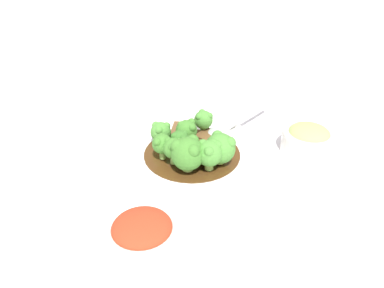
{
  "coord_description": "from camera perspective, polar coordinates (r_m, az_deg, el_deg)",
  "views": [
    {
      "loc": [
        -0.2,
        -0.49,
        0.37
      ],
      "look_at": [
        0.0,
        0.0,
        0.03
      ],
      "focal_mm": 35.0,
      "sensor_mm": 36.0,
      "label": 1
    }
  ],
  "objects": [
    {
      "name": "broccoli_floret_1",
      "position": [
        0.58,
        -0.66,
        -1.37
      ],
      "size": [
        0.05,
        0.05,
        0.06
      ],
      "color": "#7FA84C",
      "rests_on": "main_plate"
    },
    {
      "name": "beef_strip_2",
      "position": [
        0.63,
        1.23,
        -1.14
      ],
      "size": [
        0.06,
        0.06,
        0.01
      ],
      "color": "brown",
      "rests_on": "main_plate"
    },
    {
      "name": "side_bowl_kimchi",
      "position": [
        0.48,
        -7.53,
        -13.63
      ],
      "size": [
        0.1,
        0.1,
        0.05
      ],
      "color": "white",
      "rests_on": "ground_plane"
    },
    {
      "name": "broccoli_floret_2",
      "position": [
        0.61,
        -4.47,
        -0.08
      ],
      "size": [
        0.03,
        0.03,
        0.04
      ],
      "color": "#7FA84C",
      "rests_on": "main_plate"
    },
    {
      "name": "broccoli_floret_8",
      "position": [
        0.67,
        1.76,
        3.73
      ],
      "size": [
        0.03,
        0.03,
        0.05
      ],
      "color": "#8EB756",
      "rests_on": "main_plate"
    },
    {
      "name": "broccoli_floret_4",
      "position": [
        0.61,
        -1.78,
        0.55
      ],
      "size": [
        0.03,
        0.03,
        0.04
      ],
      "color": "#8EB756",
      "rests_on": "main_plate"
    },
    {
      "name": "main_plate",
      "position": [
        0.64,
        0.0,
        -1.8
      ],
      "size": [
        0.27,
        0.27,
        0.02
      ],
      "color": "white",
      "rests_on": "ground_plane"
    },
    {
      "name": "beef_strip_1",
      "position": [
        0.68,
        -1.63,
        1.95
      ],
      "size": [
        0.05,
        0.06,
        0.02
      ],
      "color": "brown",
      "rests_on": "main_plate"
    },
    {
      "name": "broccoli_floret_6",
      "position": [
        0.6,
        -2.85,
        -0.62
      ],
      "size": [
        0.03,
        0.03,
        0.05
      ],
      "color": "#7FA84C",
      "rests_on": "main_plate"
    },
    {
      "name": "sauce_dish",
      "position": [
        0.75,
        -12.13,
        2.5
      ],
      "size": [
        0.06,
        0.06,
        0.01
      ],
      "color": "white",
      "rests_on": "ground_plane"
    },
    {
      "name": "broccoli_floret_5",
      "position": [
        0.6,
        4.28,
        -0.55
      ],
      "size": [
        0.05,
        0.05,
        0.05
      ],
      "color": "#8EB756",
      "rests_on": "main_plate"
    },
    {
      "name": "broccoli_floret_3",
      "position": [
        0.65,
        -4.78,
        1.88
      ],
      "size": [
        0.04,
        0.04,
        0.04
      ],
      "color": "#7FA84C",
      "rests_on": "main_plate"
    },
    {
      "name": "paper_napkin",
      "position": [
        0.83,
        1.15,
        5.96
      ],
      "size": [
        0.14,
        0.09,
        0.01
      ],
      "color": "white",
      "rests_on": "ground_plane"
    },
    {
      "name": "side_bowl_appetizer",
      "position": [
        0.69,
        17.25,
        0.72
      ],
      "size": [
        0.09,
        0.09,
        0.05
      ],
      "color": "white",
      "rests_on": "ground_plane"
    },
    {
      "name": "beef_strip_0",
      "position": [
        0.66,
        3.29,
        0.73
      ],
      "size": [
        0.06,
        0.07,
        0.01
      ],
      "color": "brown",
      "rests_on": "main_plate"
    },
    {
      "name": "ground_plane",
      "position": [
        0.65,
        0.0,
        -2.54
      ],
      "size": [
        4.0,
        4.0,
        0.0
      ],
      "primitive_type": "plane",
      "color": "silver"
    },
    {
      "name": "broccoli_floret_7",
      "position": [
        0.65,
        -0.58,
        2.16
      ],
      "size": [
        0.04,
        0.04,
        0.05
      ],
      "color": "#8EB756",
      "rests_on": "main_plate"
    },
    {
      "name": "broccoli_floret_0",
      "position": [
        0.58,
        2.68,
        -1.34
      ],
      "size": [
        0.04,
        0.04,
        0.05
      ],
      "color": "#7FA84C",
      "rests_on": "main_plate"
    },
    {
      "name": "serving_spoon",
      "position": [
        0.69,
        4.66,
        2.11
      ],
      "size": [
        0.19,
        0.11,
        0.01
      ],
      "color": "#B7B7BC",
      "rests_on": "main_plate"
    }
  ]
}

